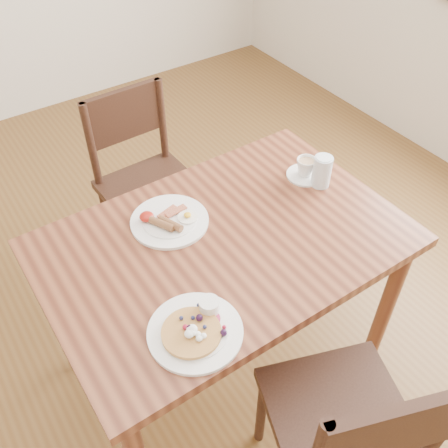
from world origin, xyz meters
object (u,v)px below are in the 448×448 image
Objects in this scene: chair_near at (349,427)px; chair_far at (146,178)px; water_glass at (322,171)px; breakfast_plate at (169,221)px; pancake_plate at (196,329)px; dining_table at (224,259)px; teacup_saucer at (306,169)px.

chair_near is 1.38m from chair_far.
chair_far reaches higher than water_glass.
chair_far is 0.66m from breakfast_plate.
pancake_plate is at bearing -110.06° from breakfast_plate.
water_glass is at bearing -13.27° from breakfast_plate.
dining_table is at bearing -56.65° from breakfast_plate.
pancake_plate is 0.80m from teacup_saucer.
pancake_plate is at bearing 146.31° from chair_near.
dining_table is 0.66m from chair_near.
dining_table is 0.23m from breakfast_plate.
breakfast_plate is at bearing 123.35° from dining_table.
water_glass is at bearing 4.60° from dining_table.
chair_far is at bearing 107.43° from chair_near.
teacup_saucer is at bearing 119.28° from chair_far.
breakfast_plate reaches higher than dining_table.
dining_table is at bearing -175.40° from water_glass.
pancake_plate is 2.22× the size of water_glass.
teacup_saucer is (0.45, 0.11, 0.13)m from dining_table.
dining_table is 0.48m from teacup_saucer.
pancake_plate is at bearing -158.02° from water_glass.
breakfast_plate is (-0.18, -0.57, 0.27)m from chair_far.
pancake_plate is (-0.27, -0.26, 0.11)m from dining_table.
chair_far reaches higher than teacup_saucer.
chair_far is 7.24× the size of water_glass.
chair_near reaches higher than pancake_plate.
breakfast_plate is (-0.11, 0.17, 0.11)m from dining_table.
breakfast_plate is at bearing 69.94° from pancake_plate.
breakfast_plate is (0.16, 0.43, -0.00)m from pancake_plate.
chair_far is at bearing 71.43° from pancake_plate.
chair_near is (0.01, -0.64, -0.16)m from dining_table.
breakfast_plate is at bearing 166.73° from water_glass.
water_glass is (0.73, 0.29, 0.05)m from pancake_plate.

